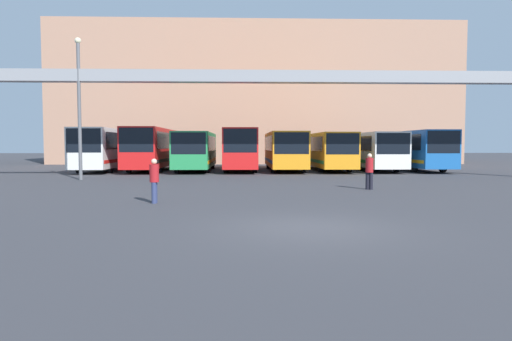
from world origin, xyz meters
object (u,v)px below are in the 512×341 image
bus_slot_6 (370,149)px  lamp_post (79,103)px  bus_slot_5 (327,149)px  pedestrian_mid_left (154,180)px  bus_slot_2 (196,149)px  bus_slot_3 (240,147)px  bus_slot_0 (106,147)px  bus_slot_1 (152,147)px  bus_slot_7 (413,148)px  pedestrian_mid_right (369,170)px  bus_slot_4 (284,149)px

bus_slot_6 → lamp_post: (-19.89, -9.81, 2.76)m
bus_slot_5 → pedestrian_mid_left: size_ratio=7.49×
bus_slot_2 → bus_slot_6: (14.05, 0.46, -0.01)m
bus_slot_3 → bus_slot_0: bearing=-177.2°
bus_slot_1 → bus_slot_2: 3.52m
bus_slot_2 → bus_slot_5: (10.54, 0.61, -0.02)m
bus_slot_3 → pedestrian_mid_left: bus_slot_3 is taller
bus_slot_7 → pedestrian_mid_right: bearing=-116.9°
bus_slot_1 → bus_slot_2: size_ratio=1.02×
bus_slot_5 → bus_slot_2: bearing=-176.7°
bus_slot_2 → pedestrian_mid_right: size_ratio=6.36×
bus_slot_1 → pedestrian_mid_left: 20.68m
bus_slot_2 → pedestrian_mid_left: bearing=-88.6°
bus_slot_1 → pedestrian_mid_right: 20.37m
lamp_post → bus_slot_1: bearing=76.2°
bus_slot_3 → bus_slot_7: (14.05, 0.05, -0.08)m
bus_slot_4 → bus_slot_5: 3.59m
bus_slot_3 → bus_slot_6: bearing=0.8°
bus_slot_1 → pedestrian_mid_right: bearing=-50.3°
bus_slot_1 → bus_slot_4: bus_slot_1 is taller
bus_slot_0 → pedestrian_mid_left: bus_slot_0 is taller
lamp_post → bus_slot_3: bearing=45.9°
bus_slot_2 → bus_slot_7: size_ratio=0.94×
bus_slot_6 → lamp_post: bearing=-153.7°
bus_slot_6 → bus_slot_0: bearing=-178.2°
bus_slot_4 → bus_slot_5: bus_slot_4 is taller
bus_slot_4 → bus_slot_0: bearing=-179.7°
bus_slot_3 → pedestrian_mid_right: bearing=-69.4°
bus_slot_2 → bus_slot_7: (17.56, 0.36, 0.07)m
bus_slot_5 → pedestrian_mid_left: 23.10m
bus_slot_4 → bus_slot_1: bearing=178.9°
bus_slot_2 → bus_slot_6: bus_slot_2 is taller
bus_slot_1 → pedestrian_mid_left: bearing=-78.8°
bus_slot_3 → bus_slot_5: bus_slot_3 is taller
bus_slot_5 → lamp_post: 19.37m
bus_slot_2 → lamp_post: 11.36m
pedestrian_mid_right → pedestrian_mid_left: size_ratio=1.06×
bus_slot_2 → lamp_post: (-5.84, -9.35, 2.75)m
bus_slot_0 → lamp_post: (1.19, -9.14, 2.60)m
bus_slot_5 → lamp_post: size_ratio=1.43×
bus_slot_3 → lamp_post: bearing=-134.1°
bus_slot_7 → pedestrian_mid_left: size_ratio=7.17×
pedestrian_mid_left → lamp_post: lamp_post is taller
bus_slot_7 → pedestrian_mid_right: bus_slot_7 is taller
bus_slot_2 → lamp_post: lamp_post is taller
bus_slot_7 → pedestrian_mid_right: size_ratio=6.78×
bus_slot_1 → bus_slot_2: bearing=-1.3°
lamp_post → bus_slot_0: bearing=97.4°
bus_slot_1 → pedestrian_mid_left: (4.02, -20.26, -1.07)m
bus_slot_2 → bus_slot_4: bearing=-1.0°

